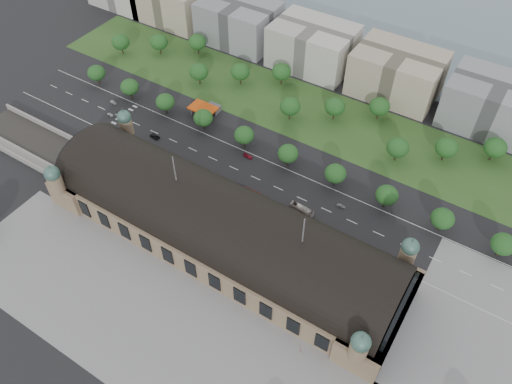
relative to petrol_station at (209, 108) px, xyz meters
The scene contains 52 objects.
ground 84.71m from the petrol_station, 50.45° to the right, with size 900.00×900.00×0.00m, color black.
station 84.98m from the petrol_station, 50.45° to the right, with size 150.00×48.40×44.30m.
track_cutting 87.79m from the petrol_station, 129.73° to the right, with size 70.00×24.00×3.10m.
plaza_south 126.63m from the petrol_station, 59.68° to the right, with size 190.00×48.00×0.12m, color gray.
plaza_east 169.97m from the petrol_station, 22.59° to the right, with size 56.00×100.00×0.12m, color gray.
road_slab 43.62m from the petrol_station, 38.82° to the right, with size 260.00×26.00×0.10m, color black.
grass_belt 47.86m from the petrol_station, 35.47° to the left, with size 300.00×45.00×0.10m, color #2E5120.
petrol_station is the anchor object (origin of this frame).
office_1 102.26m from the petrol_station, 138.33° to the left, with size 45.00×32.00×24.00m, color #B4A68E.
office_2 73.13m from the petrol_station, 111.07° to the left, with size 45.00×32.00×24.00m, color gray.
office_3 72.38m from the petrol_station, 70.56° to the left, with size 45.00×32.00×24.00m, color beige.
office_4 100.64m from the petrol_station, 42.50° to the left, with size 45.00×32.00×24.00m, color #B4A68E.
office_5 141.49m from the petrol_station, 28.66° to the left, with size 45.00×32.00×24.00m, color gray.
tree_row_0 67.38m from the petrol_station, 169.47° to the right, with size 9.60×9.60×11.52m.
tree_row_1 44.08m from the petrol_station, 163.73° to the right, with size 9.60×9.60×11.52m.
tree_row_2 22.32m from the petrol_station, 145.83° to the right, with size 9.60×9.60×11.52m.
tree_row_3 14.35m from the petrol_station, 64.33° to the right, with size 9.60×9.60×11.52m.
tree_row_4 32.64m from the petrol_station, 22.33° to the right, with size 9.60×9.60×11.52m.
tree_row_5 55.47m from the petrol_station, 12.84° to the right, with size 9.60×9.60×11.52m.
tree_row_6 78.99m from the petrol_station, ahead, with size 9.60×9.60×11.52m.
tree_row_7 102.74m from the petrol_station, ahead, with size 9.60×9.60×11.52m.
tree_row_8 126.58m from the petrol_station, ahead, with size 9.60×9.60×11.52m.
tree_row_9 150.47m from the petrol_station, ahead, with size 9.60×9.60×11.52m.
tree_belt_0 78.30m from the petrol_station, 166.89° to the left, with size 10.40×10.40×12.48m.
tree_belt_1 64.57m from the petrol_station, 152.50° to the left, with size 10.40×10.40×12.48m.
tree_belt_2 56.72m from the petrol_station, 132.40° to the left, with size 10.40×10.40×12.48m.
tree_belt_3 26.54m from the petrol_station, 137.15° to the left, with size 10.40×10.40×12.48m.
tree_belt_4 30.15m from the petrol_station, 90.18° to the left, with size 10.40×10.40×12.48m.
tree_belt_5 46.08m from the petrol_station, 65.62° to the left, with size 10.40×10.40×12.48m.
tree_belt_6 42.15m from the petrol_station, 25.05° to the left, with size 10.40×10.40×12.48m.
tree_belt_7 64.40m from the petrol_station, 27.57° to the left, with size 10.40×10.40×12.48m.
tree_belt_8 86.76m from the petrol_station, 28.79° to the left, with size 10.40×10.40×12.48m.
tree_belt_9 96.68m from the petrol_station, 10.57° to the left, with size 10.40×10.40×12.48m.
tree_belt_10 117.83m from the petrol_station, 14.62° to the left, with size 10.40×10.40×12.48m.
tree_belt_11 139.39m from the petrol_station, 17.43° to the left, with size 10.40×10.40×12.48m.
traffic_car_0 51.06m from the petrol_station, 144.89° to the right, with size 1.60×3.98×1.36m, color silver.
traffic_car_1 51.94m from the petrol_station, 156.23° to the right, with size 1.46×4.18×1.38m, color gray.
traffic_car_2 32.34m from the petrol_station, 110.40° to the right, with size 2.54×5.50×1.53m, color black.
traffic_car_3 39.57m from the petrol_station, 26.35° to the right, with size 1.95×4.81×1.40m, color maroon.
traffic_car_4 56.30m from the petrol_station, 39.12° to the right, with size 1.80×4.48×1.53m, color #171C40.
traffic_car_5 89.29m from the petrol_station, 14.52° to the right, with size 1.35×3.86×1.27m, color slate.
parked_car_0 44.63m from the petrol_station, 96.47° to the right, with size 1.40×4.00×1.32m, color black.
parked_car_1 47.91m from the petrol_station, 112.29° to the right, with size 2.39×5.18×1.44m, color maroon.
parked_car_2 42.13m from the petrol_station, 74.63° to the right, with size 1.94×4.77×1.38m, color #1A294B.
parked_car_3 40.35m from the petrol_station, 90.72° to the right, with size 1.64×4.08×1.39m, color #595B61.
parked_car_4 40.40m from the petrol_station, 86.80° to the right, with size 1.69×4.85×1.60m, color silver.
parked_car_5 47.61m from the petrol_station, 68.61° to the right, with size 2.20×4.76×1.32m, color gray.
parked_car_6 57.05m from the petrol_station, 50.97° to the right, with size 2.10×5.16×1.50m, color black.
bus_west 63.98m from the petrol_station, 36.76° to the right, with size 3.10×13.27×3.70m, color #B2271C.
bus_mid 80.62m from the petrol_station, 24.73° to the right, with size 2.59×11.09×3.09m, color beige.
bus_east 82.33m from the petrol_station, 27.72° to the right, with size 2.61×11.15×3.10m, color silver.
pedestrian_0 136.90m from the petrol_station, 40.90° to the right, with size 0.74×0.43×1.52m, color gray.
Camera 1 is at (76.76, -95.85, 162.97)m, focal length 35.00 mm.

